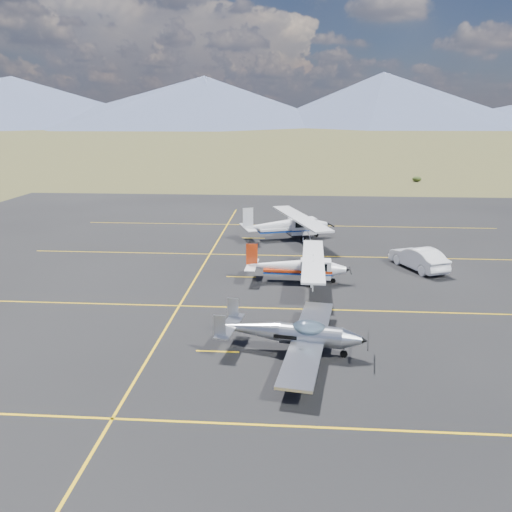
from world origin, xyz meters
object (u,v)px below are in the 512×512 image
(aircraft_cessna, at_px, (298,266))
(sedan, at_px, (418,258))
(aircraft_low_wing, at_px, (294,334))
(aircraft_plain, at_px, (288,225))

(aircraft_cessna, bearing_deg, sedan, 24.24)
(aircraft_low_wing, xyz_separation_m, aircraft_plain, (-0.50, 21.72, 0.35))
(aircraft_low_wing, distance_m, aircraft_plain, 21.73)
(aircraft_cessna, xyz_separation_m, aircraft_plain, (-0.78, 11.64, 0.20))
(aircraft_plain, bearing_deg, aircraft_low_wing, -107.22)
(sedan, bearing_deg, aircraft_plain, -65.36)
(aircraft_plain, height_order, sedan, aircraft_plain)
(aircraft_low_wing, bearing_deg, aircraft_cessna, 97.44)
(aircraft_low_wing, xyz_separation_m, sedan, (8.78, 13.52, -0.14))
(aircraft_cessna, relative_size, sedan, 2.02)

